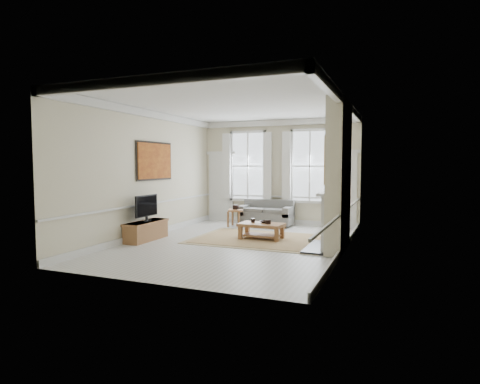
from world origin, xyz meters
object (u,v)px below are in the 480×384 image
at_px(side_table, 236,213).
at_px(tv_stand, 146,231).
at_px(sofa, 267,215).
at_px(coffee_table, 261,226).

xyz_separation_m(side_table, tv_stand, (-1.27, -2.98, -0.19)).
height_order(sofa, coffee_table, sofa).
distance_m(side_table, coffee_table, 2.30).
bearing_deg(tv_stand, side_table, 66.93).
height_order(sofa, side_table, sofa).
bearing_deg(side_table, sofa, 35.22).
bearing_deg(coffee_table, sofa, 108.12).
distance_m(side_table, tv_stand, 3.24).
relative_size(sofa, coffee_table, 1.41).
height_order(coffee_table, tv_stand, tv_stand).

